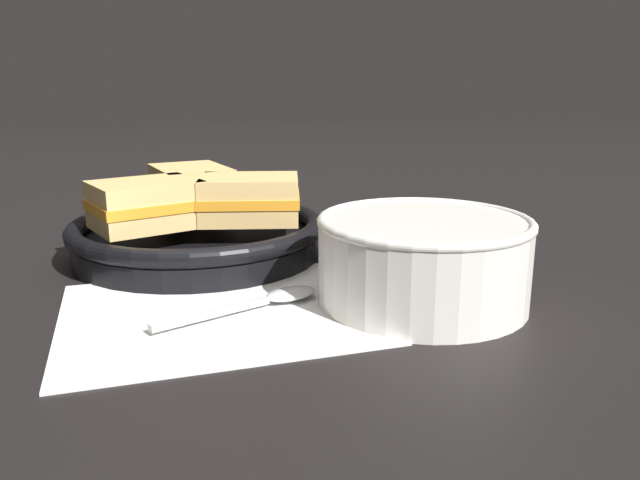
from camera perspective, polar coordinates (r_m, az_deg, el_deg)
ground_plane at (r=0.57m, az=-1.26°, el=-4.26°), size 4.00×4.00×0.00m
napkin at (r=0.51m, az=-9.30°, el=-6.44°), size 0.25×0.21×0.00m
soup_bowl at (r=0.53m, az=9.42°, el=-1.33°), size 0.18×0.18×0.07m
spoon at (r=0.52m, az=-4.58°, el=-5.37°), size 0.15×0.06×0.01m
skillet at (r=0.67m, az=-11.05°, el=0.30°), size 0.27×0.27×0.04m
sandwich_near_left at (r=0.63m, az=-15.59°, el=3.16°), size 0.12×0.10×0.05m
sandwich_near_right at (r=0.64m, az=-6.44°, el=3.76°), size 0.12×0.10×0.05m
sandwich_far_left at (r=0.72m, az=-11.67°, el=4.76°), size 0.09×0.11×0.05m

